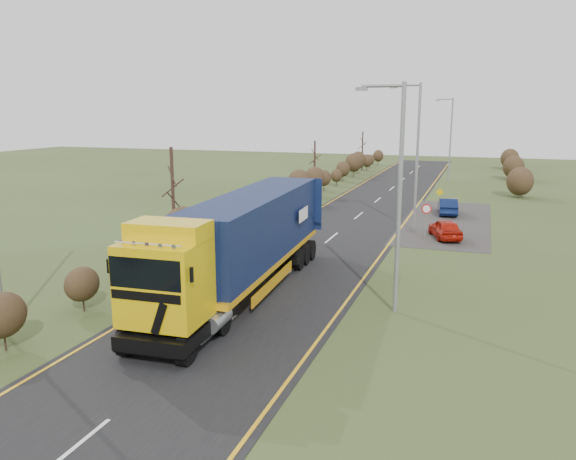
% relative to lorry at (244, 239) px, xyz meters
% --- Properties ---
extents(ground, '(160.00, 160.00, 0.00)m').
position_rel_lorry_xyz_m(ground, '(0.80, -0.16, -2.48)').
color(ground, '#36421C').
rests_on(ground, ground).
extents(road, '(8.00, 120.00, 0.02)m').
position_rel_lorry_xyz_m(road, '(0.80, 9.84, -2.47)').
color(road, black).
rests_on(road, ground).
extents(layby, '(6.00, 18.00, 0.02)m').
position_rel_lorry_xyz_m(layby, '(7.30, 19.84, -2.47)').
color(layby, '#292725').
rests_on(layby, ground).
extents(lane_markings, '(7.52, 116.00, 0.01)m').
position_rel_lorry_xyz_m(lane_markings, '(0.80, 9.53, -2.45)').
color(lane_markings, gold).
rests_on(lane_markings, road).
extents(hedgerow, '(2.24, 102.04, 6.05)m').
position_rel_lorry_xyz_m(hedgerow, '(-5.20, 7.74, -0.86)').
color(hedgerow, black).
rests_on(hedgerow, ground).
extents(lorry, '(3.35, 15.80, 4.37)m').
position_rel_lorry_xyz_m(lorry, '(0.00, 0.00, 0.00)').
color(lorry, black).
rests_on(lorry, ground).
extents(car_red_hatchback, '(2.54, 3.90, 1.23)m').
position_rel_lorry_xyz_m(car_red_hatchback, '(7.55, 14.11, -1.86)').
color(car_red_hatchback, '#AD1508').
rests_on(car_red_hatchback, ground).
extents(car_blue_sedan, '(1.79, 3.95, 1.26)m').
position_rel_lorry_xyz_m(car_blue_sedan, '(7.14, 22.72, -1.85)').
color(car_blue_sedan, '#0B173F').
rests_on(car_blue_sedan, ground).
extents(streetlight_near, '(1.90, 0.18, 8.94)m').
position_rel_lorry_xyz_m(streetlight_near, '(6.49, -0.15, 2.44)').
color(streetlight_near, gray).
rests_on(streetlight_near, ground).
extents(streetlight_mid, '(2.04, 0.19, 9.62)m').
position_rel_lorry_xyz_m(streetlight_mid, '(5.27, 16.02, 2.84)').
color(streetlight_mid, gray).
rests_on(streetlight_mid, ground).
extents(streetlight_far, '(1.96, 0.18, 9.21)m').
position_rel_lorry_xyz_m(streetlight_far, '(5.77, 43.41, 2.60)').
color(streetlight_far, gray).
rests_on(streetlight_far, ground).
extents(speed_sign, '(0.61, 0.10, 2.23)m').
position_rel_lorry_xyz_m(speed_sign, '(6.40, 13.49, -0.93)').
color(speed_sign, gray).
rests_on(speed_sign, ground).
extents(warning_board, '(0.68, 0.11, 1.77)m').
position_rel_lorry_xyz_m(warning_board, '(6.37, 24.64, -1.41)').
color(warning_board, gray).
rests_on(warning_board, ground).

